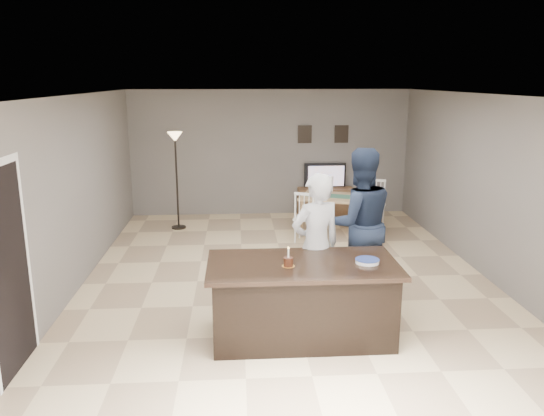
{
  "coord_description": "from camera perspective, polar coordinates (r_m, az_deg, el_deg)",
  "views": [
    {
      "loc": [
        -0.72,
        -7.41,
        2.92
      ],
      "look_at": [
        -0.25,
        -0.3,
        1.17
      ],
      "focal_mm": 35.0,
      "sensor_mm": 36.0,
      "label": 1
    }
  ],
  "objects": [
    {
      "name": "floor",
      "position": [
        8.0,
        1.63,
        -7.66
      ],
      "size": [
        8.0,
        8.0,
        0.0
      ],
      "primitive_type": "plane",
      "color": "#D4B888",
      "rests_on": "ground"
    },
    {
      "name": "room_shell",
      "position": [
        7.55,
        1.71,
        4.29
      ],
      "size": [
        8.0,
        8.0,
        8.0
      ],
      "color": "slate",
      "rests_on": "floor"
    },
    {
      "name": "kitchen_island",
      "position": [
        6.17,
        3.26,
        -9.81
      ],
      "size": [
        2.15,
        1.1,
        0.9
      ],
      "color": "black",
      "rests_on": "floor"
    },
    {
      "name": "tv_console",
      "position": [
        11.64,
        5.77,
        0.69
      ],
      "size": [
        1.2,
        0.4,
        0.6
      ],
      "primitive_type": "cube",
      "color": "brown",
      "rests_on": "floor"
    },
    {
      "name": "television",
      "position": [
        11.6,
        5.78,
        3.48
      ],
      "size": [
        0.91,
        0.12,
        0.53
      ],
      "primitive_type": "imported",
      "rotation": [
        0.0,
        0.0,
        3.14
      ],
      "color": "black",
      "rests_on": "tv_console"
    },
    {
      "name": "tv_screen_glow",
      "position": [
        11.52,
        5.84,
        3.44
      ],
      "size": [
        0.78,
        0.0,
        0.78
      ],
      "primitive_type": "plane",
      "rotation": [
        1.57,
        0.0,
        3.14
      ],
      "color": "#CE6016",
      "rests_on": "tv_console"
    },
    {
      "name": "picture_frames",
      "position": [
        11.6,
        5.52,
        7.91
      ],
      "size": [
        1.1,
        0.02,
        0.38
      ],
      "color": "black",
      "rests_on": "room_shell"
    },
    {
      "name": "doorway",
      "position": [
        5.83,
        -26.6,
        -4.29
      ],
      "size": [
        0.0,
        2.1,
        2.65
      ],
      "color": "black",
      "rests_on": "floor"
    },
    {
      "name": "woman",
      "position": [
        6.56,
        4.74,
        -4.09
      ],
      "size": [
        0.78,
        0.65,
        1.82
      ],
      "primitive_type": "imported",
      "rotation": [
        0.0,
        0.0,
        3.51
      ],
      "color": "#B0B0B4",
      "rests_on": "floor"
    },
    {
      "name": "man",
      "position": [
        7.2,
        9.31,
        -1.67
      ],
      "size": [
        1.06,
        0.86,
        2.05
      ],
      "primitive_type": "imported",
      "rotation": [
        0.0,
        0.0,
        3.22
      ],
      "color": "#161F32",
      "rests_on": "floor"
    },
    {
      "name": "birthday_cake",
      "position": [
        5.87,
        1.77,
        -5.8
      ],
      "size": [
        0.14,
        0.14,
        0.22
      ],
      "color": "gold",
      "rests_on": "kitchen_island"
    },
    {
      "name": "plate_stack",
      "position": [
        6.08,
        10.21,
        -5.63
      ],
      "size": [
        0.27,
        0.27,
        0.04
      ],
      "color": "white",
      "rests_on": "kitchen_island"
    },
    {
      "name": "dining_table",
      "position": [
        10.19,
        7.57,
        0.52
      ],
      "size": [
        2.02,
        2.17,
        0.95
      ],
      "rotation": [
        0.0,
        0.0,
        -0.37
      ],
      "color": "tan",
      "rests_on": "floor"
    },
    {
      "name": "floor_lamp",
      "position": [
        10.5,
        -10.32,
        5.71
      ],
      "size": [
        0.29,
        0.29,
        1.92
      ],
      "color": "black",
      "rests_on": "floor"
    }
  ]
}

